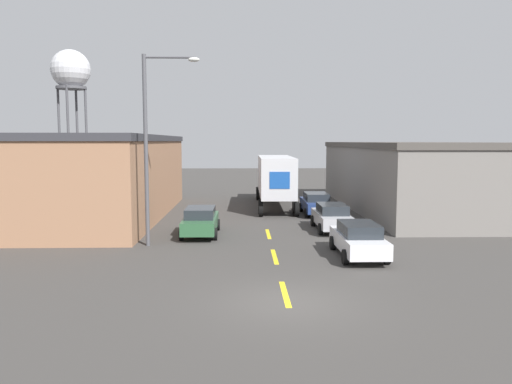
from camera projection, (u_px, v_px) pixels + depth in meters
ground_plane at (287, 303)px, 16.06m from camera, size 160.00×160.00×0.00m
road_centerline at (275, 257)px, 22.46m from camera, size 0.20×13.92×0.01m
warehouse_left at (63, 176)px, 34.05m from camera, size 13.99×20.61×5.58m
warehouse_right at (407, 176)px, 38.07m from camera, size 8.79×22.93×5.10m
semi_truck at (275, 177)px, 39.53m from camera, size 2.88×12.95×4.00m
parked_car_left_far at (201, 221)px, 27.52m from camera, size 1.97×4.75×1.55m
parked_car_right_mid at (332, 217)px, 29.02m from camera, size 1.97×4.75×1.55m
parked_car_right_far at (316, 203)px, 35.24m from camera, size 1.97×4.75×1.55m
parked_car_right_near at (358, 239)px, 22.37m from camera, size 1.97×4.75×1.55m
water_tower at (71, 73)px, 57.26m from camera, size 4.46×4.46×15.62m
street_lamp at (152, 138)px, 24.28m from camera, size 2.77×0.32×9.34m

